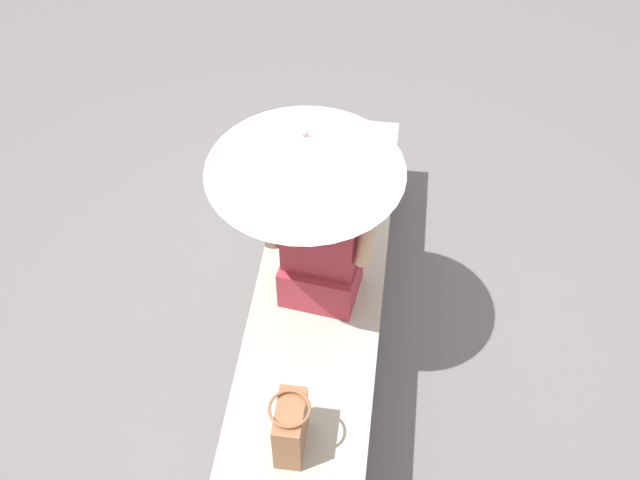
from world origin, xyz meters
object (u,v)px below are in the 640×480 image
person_seated (321,236)px  magazine (347,166)px  parasol (305,153)px  handbag_black (290,427)px

person_seated → magazine: person_seated is taller
parasol → magazine: size_ratio=3.50×
parasol → handbag_black: size_ratio=3.28×
handbag_black → magazine: handbag_black is taller
person_seated → parasol: size_ratio=0.92×
parasol → handbag_black: (-0.79, -0.05, -0.71)m
person_seated → handbag_black: person_seated is taller
magazine → handbag_black: bearing=177.2°
handbag_black → person_seated: bearing=-1.2°
parasol → handbag_black: parasol is taller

